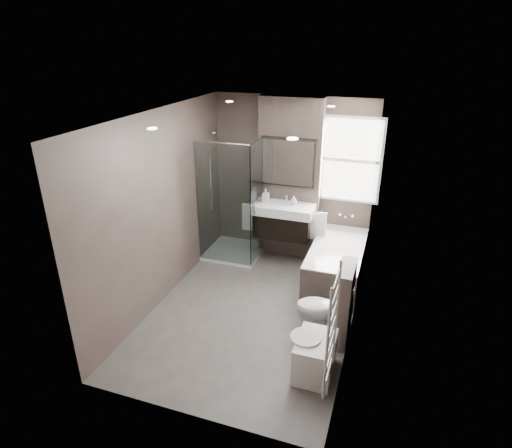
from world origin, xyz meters
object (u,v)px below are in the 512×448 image
at_px(vanity, 283,220).
at_px(toilet, 324,309).
at_px(bathtub, 336,262).
at_px(bidet, 314,356).

bearing_deg(vanity, toilet, -59.22).
bearing_deg(toilet, bathtub, 173.53).
distance_m(bathtub, toilet, 1.30).
distance_m(toilet, bidet, 0.75).
xyz_separation_m(bathtub, toilet, (0.05, -1.30, 0.03)).
bearing_deg(vanity, bathtub, -19.37).
xyz_separation_m(vanity, bathtub, (0.92, -0.33, -0.43)).
height_order(bathtub, toilet, toilet).
xyz_separation_m(vanity, bidet, (1.01, -2.37, -0.50)).
bearing_deg(bathtub, toilet, -88.02).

